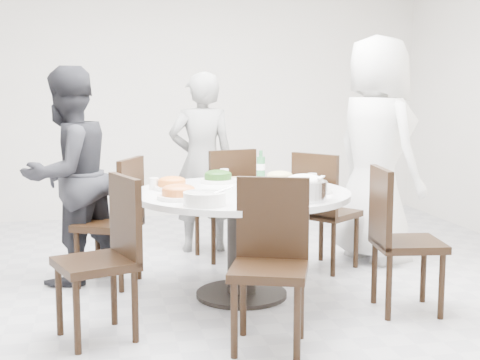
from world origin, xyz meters
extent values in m
cube|color=#B2B2B7|center=(0.00, 0.00, 0.00)|extent=(6.00, 6.00, 0.01)
cube|color=silver|center=(0.00, 3.00, 1.40)|extent=(6.00, 0.01, 2.80)
cube|color=silver|center=(0.00, -3.00, 1.40)|extent=(6.00, 0.01, 2.80)
cylinder|color=white|center=(0.22, -0.08, 0.38)|extent=(1.50, 1.50, 0.75)
cube|color=black|center=(1.05, 0.48, 0.47)|extent=(0.59, 0.59, 0.95)
cube|color=black|center=(0.30, 1.00, 0.47)|extent=(0.51, 0.51, 0.95)
cube|color=black|center=(-0.69, 0.42, 0.47)|extent=(0.56, 0.56, 0.95)
cube|color=black|center=(-0.78, -0.68, 0.47)|extent=(0.53, 0.53, 0.95)
cube|color=black|center=(0.16, -1.03, 0.47)|extent=(0.54, 0.54, 0.95)
cube|color=black|center=(1.21, -0.62, 0.47)|extent=(0.48, 0.48, 0.95)
imported|color=silver|center=(1.54, 0.67, 0.94)|extent=(0.84, 1.06, 1.88)
imported|color=black|center=(0.16, 1.29, 0.80)|extent=(0.59, 0.40, 1.59)
imported|color=black|center=(-0.97, 0.56, 0.81)|extent=(0.99, 0.99, 1.62)
cylinder|color=white|center=(0.13, 0.36, 0.78)|extent=(0.26, 0.26, 0.07)
cylinder|color=white|center=(0.57, 0.21, 0.78)|extent=(0.25, 0.25, 0.07)
cylinder|color=white|center=(-0.24, 0.09, 0.78)|extent=(0.25, 0.25, 0.07)
cylinder|color=white|center=(0.66, -0.24, 0.79)|extent=(0.29, 0.29, 0.07)
cylinder|color=white|center=(-0.25, -0.32, 0.79)|extent=(0.28, 0.28, 0.07)
cylinder|color=silver|center=(0.52, -0.53, 0.81)|extent=(0.29, 0.29, 0.12)
cylinder|color=white|center=(-0.12, -0.57, 0.79)|extent=(0.26, 0.26, 0.08)
cylinder|color=#2D703F|center=(0.49, 0.46, 0.86)|extent=(0.06, 0.06, 0.23)
cylinder|color=white|center=(0.22, 0.53, 0.79)|extent=(0.07, 0.07, 0.08)
camera|label=1|loc=(-0.77, -4.52, 1.47)|focal=50.00mm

